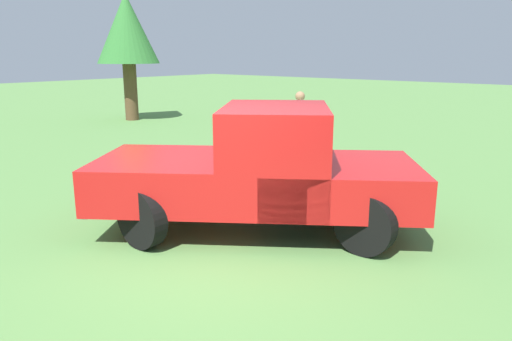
% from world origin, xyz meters
% --- Properties ---
extents(ground_plane, '(80.00, 80.00, 0.00)m').
position_xyz_m(ground_plane, '(0.00, 0.00, 0.00)').
color(ground_plane, '#5B8C47').
extents(pickup_truck, '(4.88, 4.26, 1.84)m').
position_xyz_m(pickup_truck, '(0.15, -0.98, 0.96)').
color(pickup_truck, black).
rests_on(pickup_truck, ground_plane).
extents(person_bystander, '(0.45, 0.45, 1.71)m').
position_xyz_m(person_bystander, '(2.27, -4.93, 0.96)').
color(person_bystander, '#7A6B51').
rests_on(person_bystander, ground_plane).
extents(tree_back_right, '(2.34, 2.34, 4.76)m').
position_xyz_m(tree_back_right, '(11.79, -7.11, 3.38)').
color(tree_back_right, brown).
rests_on(tree_back_right, ground_plane).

